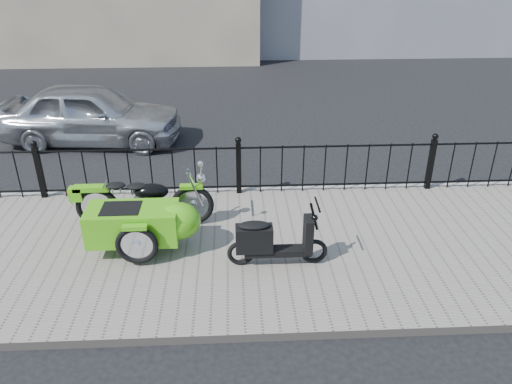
{
  "coord_description": "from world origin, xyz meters",
  "views": [
    {
      "loc": [
        -0.1,
        -6.86,
        4.26
      ],
      "look_at": [
        0.24,
        -0.1,
        0.83
      ],
      "focal_mm": 35.0,
      "sensor_mm": 36.0,
      "label": 1
    }
  ],
  "objects_px": {
    "scooter": "(271,241)",
    "sedan_car": "(92,114)",
    "motorcycle_sidecar": "(147,218)",
    "spare_tire": "(154,219)"
  },
  "relations": [
    {
      "from": "motorcycle_sidecar",
      "to": "spare_tire",
      "type": "relative_size",
      "value": 3.96
    },
    {
      "from": "scooter",
      "to": "sedan_car",
      "type": "height_order",
      "value": "sedan_car"
    },
    {
      "from": "spare_tire",
      "to": "sedan_car",
      "type": "relative_size",
      "value": 0.14
    },
    {
      "from": "sedan_car",
      "to": "scooter",
      "type": "bearing_deg",
      "value": -139.68
    },
    {
      "from": "motorcycle_sidecar",
      "to": "spare_tire",
      "type": "distance_m",
      "value": 0.35
    },
    {
      "from": "spare_tire",
      "to": "sedan_car",
      "type": "xyz_separation_m",
      "value": [
        -1.98,
        4.43,
        0.28
      ]
    },
    {
      "from": "motorcycle_sidecar",
      "to": "scooter",
      "type": "xyz_separation_m",
      "value": [
        1.79,
        -0.57,
        -0.1
      ]
    },
    {
      "from": "motorcycle_sidecar",
      "to": "sedan_car",
      "type": "bearing_deg",
      "value": 112.22
    },
    {
      "from": "scooter",
      "to": "sedan_car",
      "type": "distance_m",
      "value": 6.47
    },
    {
      "from": "spare_tire",
      "to": "scooter",
      "type": "bearing_deg",
      "value": -26.39
    }
  ]
}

